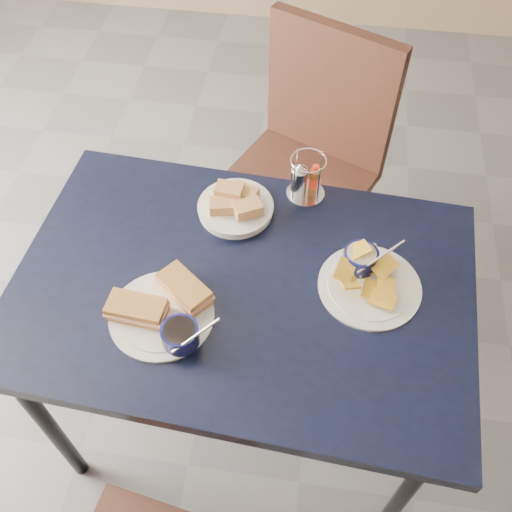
# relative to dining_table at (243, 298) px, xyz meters

# --- Properties ---
(ground) EXTENTS (6.00, 6.00, 0.00)m
(ground) POSITION_rel_dining_table_xyz_m (0.22, 0.06, -0.68)
(ground) COLOR #57575C
(ground) RESTS_ON ground
(dining_table) EXTENTS (1.22, 0.85, 0.75)m
(dining_table) POSITION_rel_dining_table_xyz_m (0.00, 0.00, 0.00)
(dining_table) COLOR black
(dining_table) RESTS_ON ground
(chair_far) EXTENTS (0.61, 0.62, 1.00)m
(chair_far) POSITION_rel_dining_table_xyz_m (0.09, 0.73, -0.11)
(chair_far) COLOR black
(chair_far) RESTS_ON ground
(sandwich_plate) EXTENTS (0.30, 0.27, 0.12)m
(sandwich_plate) POSITION_rel_dining_table_xyz_m (-0.17, -0.12, 0.09)
(sandwich_plate) COLOR white
(sandwich_plate) RESTS_ON dining_table
(plantain_plate) EXTENTS (0.26, 0.26, 0.12)m
(plantain_plate) POSITION_rel_dining_table_xyz_m (0.31, 0.06, 0.09)
(plantain_plate) COLOR white
(plantain_plate) RESTS_ON dining_table
(bread_basket) EXTENTS (0.21, 0.21, 0.07)m
(bread_basket) POSITION_rel_dining_table_xyz_m (-0.06, 0.24, 0.09)
(bread_basket) COLOR white
(bread_basket) RESTS_ON dining_table
(condiment_caddy) EXTENTS (0.11, 0.11, 0.14)m
(condiment_caddy) POSITION_rel_dining_table_xyz_m (0.13, 0.34, 0.12)
(condiment_caddy) COLOR silver
(condiment_caddy) RESTS_ON dining_table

